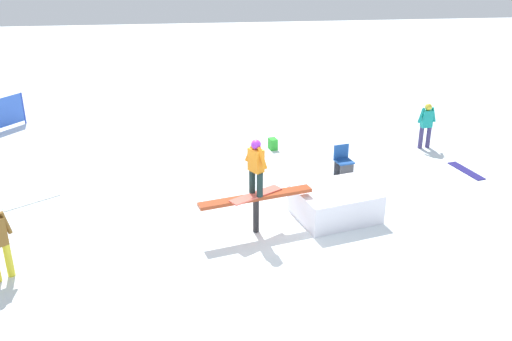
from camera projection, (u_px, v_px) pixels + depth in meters
ground_plane at (256, 231)px, 12.91m from camera, size 60.00×60.00×0.00m
rail_feature at (256, 201)px, 12.60m from camera, size 2.60×0.94×0.90m
snow_kicker_ramp at (335, 203)px, 13.43m from camera, size 2.12×1.91×0.70m
main_rider_on_rail at (256, 168)px, 12.29m from camera, size 1.25×0.94×1.31m
bystander_teal at (426, 123)px, 17.44m from camera, size 0.62×0.24×1.42m
loose_snowboard_white at (31, 201)px, 14.29m from camera, size 1.31×1.03×0.02m
loose_snowboard_navy at (466, 171)px, 16.05m from camera, size 0.57×1.35×0.02m
folding_chair at (343, 162)px, 15.58m from camera, size 0.53×0.53×0.88m
backpack_on_snow at (273, 144)px, 17.58m from camera, size 0.28×0.34×0.34m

